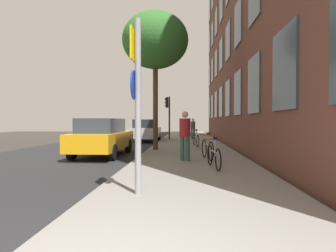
% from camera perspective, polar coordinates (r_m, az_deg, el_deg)
% --- Properties ---
extents(ground_plane, '(41.80, 41.80, 0.00)m').
position_cam_1_polar(ground_plane, '(17.52, -7.14, -3.93)').
color(ground_plane, '#332D28').
extents(road_asphalt, '(7.00, 38.00, 0.01)m').
position_cam_1_polar(road_asphalt, '(18.03, -13.72, -3.80)').
color(road_asphalt, '#232326').
rests_on(road_asphalt, ground).
extents(sidewalk, '(4.20, 38.00, 0.12)m').
position_cam_1_polar(sidewalk, '(17.21, 4.41, -3.82)').
color(sidewalk, gray).
rests_on(sidewalk, ground).
extents(building_facade, '(0.56, 27.00, 14.67)m').
position_cam_1_polar(building_facade, '(17.86, 13.35, 20.11)').
color(building_facade, brown).
rests_on(building_facade, ground).
extents(sign_post, '(0.15, 0.60, 3.37)m').
position_cam_1_polar(sign_post, '(5.30, -6.55, 6.60)').
color(sign_post, gray).
rests_on(sign_post, sidewalk).
extents(traffic_light, '(0.43, 0.24, 3.28)m').
position_cam_1_polar(traffic_light, '(21.09, -0.01, 3.38)').
color(traffic_light, black).
rests_on(traffic_light, sidewalk).
extents(tree_near, '(3.22, 3.22, 6.71)m').
position_cam_1_polar(tree_near, '(13.96, -2.65, 17.30)').
color(tree_near, '#4C3823').
rests_on(tree_near, sidewalk).
extents(bicycle_0, '(0.42, 1.70, 0.94)m').
position_cam_1_polar(bicycle_0, '(8.30, 9.54, -6.19)').
color(bicycle_0, black).
rests_on(bicycle_0, sidewalk).
extents(bicycle_1, '(0.46, 1.65, 0.98)m').
position_cam_1_polar(bicycle_1, '(10.15, 8.24, -4.75)').
color(bicycle_1, black).
rests_on(bicycle_1, sidewalk).
extents(bicycle_2, '(0.44, 1.71, 0.95)m').
position_cam_1_polar(bicycle_2, '(15.27, 5.85, -2.83)').
color(bicycle_2, black).
rests_on(bicycle_2, sidewalk).
extents(pedestrian_0, '(0.55, 0.55, 1.75)m').
position_cam_1_polar(pedestrian_0, '(9.70, 3.56, -1.34)').
color(pedestrian_0, '#33594C').
rests_on(pedestrian_0, sidewalk).
extents(pedestrian_1, '(0.47, 0.47, 1.60)m').
position_cam_1_polar(pedestrian_1, '(21.46, 5.24, -0.24)').
color(pedestrian_1, '#33594C').
rests_on(pedestrian_1, sidewalk).
extents(car_0, '(1.83, 4.48, 1.62)m').
position_cam_1_polar(car_0, '(12.21, -13.47, -2.18)').
color(car_0, orange).
rests_on(car_0, road_asphalt).
extents(car_1, '(1.88, 4.06, 1.62)m').
position_cam_1_polar(car_1, '(20.12, -4.61, -0.88)').
color(car_1, '#B7B7BC').
rests_on(car_1, road_asphalt).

